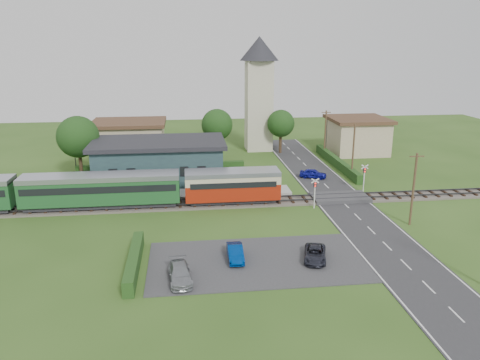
{
  "coord_description": "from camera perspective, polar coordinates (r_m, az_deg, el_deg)",
  "views": [
    {
      "loc": [
        -6.85,
        -45.28,
        16.72
      ],
      "look_at": [
        -0.89,
        4.0,
        2.05
      ],
      "focal_mm": 35.0,
      "sensor_mm": 36.0,
      "label": 1
    }
  ],
  "objects": [
    {
      "name": "car_park_dark",
      "position": [
        38.0,
        9.14,
        -8.89
      ],
      "size": [
        2.59,
        3.94,
        1.01
      ],
      "primitive_type": "imported",
      "rotation": [
        0.0,
        0.0,
        -0.28
      ],
      "color": "#1F212C",
      "rests_on": "car_park"
    },
    {
      "name": "church_tower",
      "position": [
        74.51,
        2.32,
        11.45
      ],
      "size": [
        6.0,
        6.0,
        17.6
      ],
      "color": "beige",
      "rests_on": "ground"
    },
    {
      "name": "train",
      "position": [
        50.87,
        -20.09,
        -1.18
      ],
      "size": [
        43.2,
        2.9,
        3.4
      ],
      "color": "#232328",
      "rests_on": "ground"
    },
    {
      "name": "streetlamp_east",
      "position": [
        77.03,
        10.53,
        5.96
      ],
      "size": [
        0.3,
        0.3,
        5.15
      ],
      "color": "#3F3F47",
      "rests_on": "ground"
    },
    {
      "name": "tree_a",
      "position": [
        61.77,
        -19.14,
        4.98
      ],
      "size": [
        5.2,
        5.2,
        8.0
      ],
      "color": "#332316",
      "rests_on": "ground"
    },
    {
      "name": "hedge_station",
      "position": [
        62.95,
        -9.54,
        1.44
      ],
      "size": [
        22.0,
        0.8,
        1.3
      ],
      "primitive_type": "cube",
      "color": "#193814",
      "rests_on": "ground"
    },
    {
      "name": "hedge_roadside",
      "position": [
        66.77,
        11.71,
        2.15
      ],
      "size": [
        0.8,
        18.0,
        1.2
      ],
      "primitive_type": "cube",
      "color": "#193814",
      "rests_on": "ground"
    },
    {
      "name": "utility_pole_b",
      "position": [
        46.44,
        20.39,
        -0.97
      ],
      "size": [
        1.4,
        0.22,
        7.0
      ],
      "color": "#473321",
      "rests_on": "ground"
    },
    {
      "name": "car_park_blue",
      "position": [
        37.59,
        -0.57,
        -8.86
      ],
      "size": [
        1.23,
        3.42,
        1.12
      ],
      "primitive_type": "imported",
      "rotation": [
        0.0,
        0.0,
        -0.01
      ],
      "color": "navy",
      "rests_on": "car_park"
    },
    {
      "name": "road",
      "position": [
        51.11,
        12.78,
        -3.02
      ],
      "size": [
        6.0,
        70.0,
        0.05
      ],
      "primitive_type": "cube",
      "color": "#28282B",
      "rests_on": "ground"
    },
    {
      "name": "tree_b",
      "position": [
        69.44,
        -2.82,
        6.74
      ],
      "size": [
        4.6,
        4.6,
        7.34
      ],
      "color": "#332316",
      "rests_on": "ground"
    },
    {
      "name": "crossing_signal_near",
      "position": [
        49.0,
        9.12,
        -1.06
      ],
      "size": [
        0.84,
        0.28,
        3.28
      ],
      "color": "silver",
      "rests_on": "ground"
    },
    {
      "name": "station_building",
      "position": [
        58.08,
        -9.81,
        2.25
      ],
      "size": [
        16.0,
        9.0,
        5.3
      ],
      "color": "#253A42",
      "rests_on": "ground"
    },
    {
      "name": "crossing_deck",
      "position": [
        52.83,
        12.08,
        -2.11
      ],
      "size": [
        6.2,
        3.4,
        0.45
      ],
      "primitive_type": "cube",
      "color": "#333335",
      "rests_on": "ground"
    },
    {
      "name": "pedestrian_far",
      "position": [
        53.9,
        -18.61,
        -1.08
      ],
      "size": [
        0.72,
        0.87,
        1.64
      ],
      "primitive_type": "imported",
      "rotation": [
        0.0,
        0.0,
        1.7
      ],
      "color": "gray",
      "rests_on": "platform"
    },
    {
      "name": "car_on_road",
      "position": [
        60.31,
        8.9,
        0.79
      ],
      "size": [
        3.65,
        2.64,
        1.15
      ],
      "primitive_type": "imported",
      "rotation": [
        0.0,
        0.0,
        1.15
      ],
      "color": "#121590",
      "rests_on": "road"
    },
    {
      "name": "equipment_hut",
      "position": [
        53.82,
        -18.56,
        -0.57
      ],
      "size": [
        2.3,
        2.3,
        2.55
      ],
      "color": "beige",
      "rests_on": "platform"
    },
    {
      "name": "car_park_silver",
      "position": [
        34.73,
        -7.33,
        -11.25
      ],
      "size": [
        1.94,
        4.02,
        1.13
      ],
      "primitive_type": "imported",
      "rotation": [
        0.0,
        0.0,
        0.09
      ],
      "color": "gray",
      "rests_on": "car_park"
    },
    {
      "name": "platform",
      "position": [
        53.2,
        -9.96,
        -1.85
      ],
      "size": [
        30.0,
        3.0,
        0.45
      ],
      "primitive_type": "cube",
      "color": "gray",
      "rests_on": "ground"
    },
    {
      "name": "house_east",
      "position": [
        75.59,
        14.1,
        5.36
      ],
      "size": [
        8.8,
        8.8,
        5.5
      ],
      "color": "tan",
      "rests_on": "ground"
    },
    {
      "name": "utility_pole_d",
      "position": [
        71.7,
        10.35,
        5.68
      ],
      "size": [
        1.4,
        0.22,
        7.0
      ],
      "color": "#473321",
      "rests_on": "ground"
    },
    {
      "name": "car_park",
      "position": [
        37.61,
        2.03,
        -9.88
      ],
      "size": [
        17.0,
        9.0,
        0.08
      ],
      "primitive_type": "cube",
      "color": "#333335",
      "rests_on": "ground"
    },
    {
      "name": "ground",
      "position": [
        48.75,
        1.6,
        -3.6
      ],
      "size": [
        120.0,
        120.0,
        0.0
      ],
      "primitive_type": "plane",
      "color": "#2D4C19"
    },
    {
      "name": "crossing_signal_far",
      "position": [
        55.66,
        14.92,
        0.71
      ],
      "size": [
        0.84,
        0.28,
        3.28
      ],
      "color": "silver",
      "rests_on": "ground"
    },
    {
      "name": "hedge_carpark",
      "position": [
        37.21,
        -12.79,
        -9.65
      ],
      "size": [
        0.8,
        9.0,
        1.2
      ],
      "primitive_type": "cube",
      "color": "#193814",
      "rests_on": "ground"
    },
    {
      "name": "pedestrian_near",
      "position": [
        53.2,
        -4.52,
        -0.45
      ],
      "size": [
        0.64,
        0.45,
        1.67
      ],
      "primitive_type": "imported",
      "rotation": [
        0.0,
        0.0,
        3.05
      ],
      "color": "gray",
      "rests_on": "platform"
    },
    {
      "name": "house_west",
      "position": [
        72.11,
        -13.3,
        4.89
      ],
      "size": [
        10.8,
        8.8,
        5.5
      ],
      "color": "tan",
      "rests_on": "ground"
    },
    {
      "name": "utility_pole_c",
      "position": [
        60.58,
        13.64,
        3.52
      ],
      "size": [
        1.4,
        0.22,
        7.0
      ],
      "color": "#473321",
      "rests_on": "ground"
    },
    {
      "name": "tree_c",
      "position": [
        72.84,
        5.0,
        6.87
      ],
      "size": [
        4.2,
        4.2,
        6.78
      ],
      "color": "#332316",
      "rests_on": "ground"
    },
    {
      "name": "railway_track",
      "position": [
        50.58,
        1.27,
        -2.71
      ],
      "size": [
        76.0,
        3.2,
        0.49
      ],
      "color": "#4C443D",
      "rests_on": "ground"
    },
    {
      "name": "streetlamp_west",
      "position": [
        68.4,
        -19.59,
        3.97
      ],
      "size": [
        0.3,
        0.3,
        5.15
      ],
      "color": "#3F3F47",
      "rests_on": "ground"
    }
  ]
}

